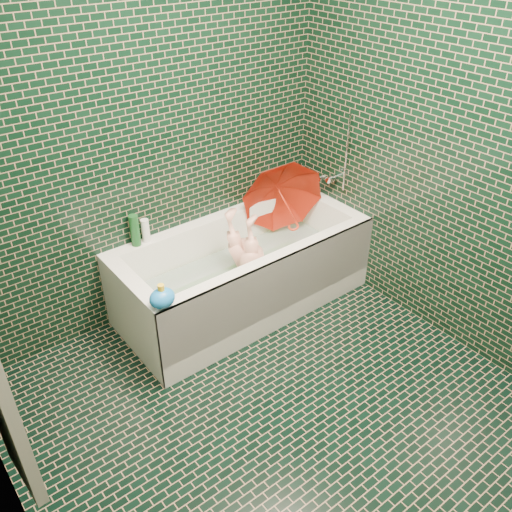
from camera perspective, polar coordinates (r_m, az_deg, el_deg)
floor at (r=3.08m, az=3.63°, el=-17.40°), size 2.80×2.80×0.00m
wall_back at (r=3.33m, az=-12.00°, el=12.65°), size 2.80×0.00×2.80m
wall_right at (r=3.21m, az=22.52°, el=10.08°), size 0.00×2.80×2.80m
bathtub at (r=3.72m, az=-1.22°, el=-2.45°), size 1.70×0.75×0.55m
bath_mat at (r=3.76m, az=-1.37°, el=-3.01°), size 1.35×0.47×0.01m
water at (r=3.68m, az=-1.40°, el=-1.20°), size 1.48×0.53×0.00m
faucet at (r=3.92m, az=8.28°, el=8.64°), size 0.18×0.19×0.55m
child at (r=3.66m, az=-0.69°, el=-1.28°), size 0.96×0.52×0.37m
umbrella at (r=3.80m, az=3.29°, el=5.31°), size 0.85×0.79×0.72m
soap_bottle_a at (r=4.13m, az=3.74°, el=6.82°), size 0.13×0.13×0.27m
soap_bottle_b at (r=4.21m, az=4.79°, el=7.31°), size 0.08×0.08×0.17m
soap_bottle_c at (r=4.15m, az=4.19°, el=6.96°), size 0.16×0.16×0.17m
bottle_right_tall at (r=4.09m, az=3.67°, el=8.21°), size 0.07×0.07×0.21m
bottle_right_pump at (r=4.17m, az=4.80°, el=8.46°), size 0.06×0.06×0.18m
bottle_left_tall at (r=3.48m, az=-12.64°, el=2.64°), size 0.07×0.07×0.21m
bottle_left_short at (r=3.52m, az=-11.55°, el=2.64°), size 0.06×0.06×0.16m
rubber_duck at (r=4.04m, az=1.54°, el=6.92°), size 0.12×0.08×0.09m
bath_toy at (r=2.94m, az=-9.85°, el=-4.35°), size 0.15×0.13×0.14m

